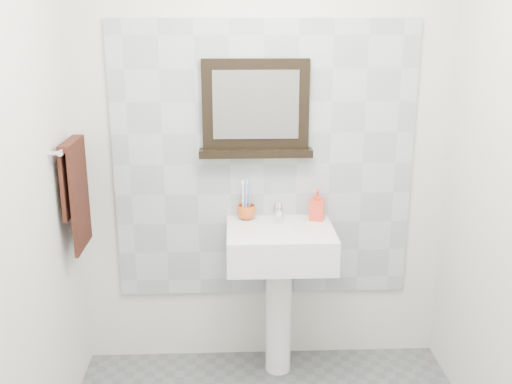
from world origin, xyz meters
TOP-DOWN VIEW (x-y plane):
  - back_wall at (0.00, 1.10)m, footprint 2.00×0.01m
  - splashback at (0.00, 1.09)m, footprint 1.60×0.02m
  - pedestal_sink at (0.08, 0.87)m, footprint 0.55×0.44m
  - toothbrush_cup at (-0.10, 1.02)m, footprint 0.11×0.11m
  - toothbrushes at (-0.10, 1.02)m, footprint 0.05×0.04m
  - soap_dispenser at (0.28, 1.00)m, footprint 0.10×0.10m
  - framed_mirror at (-0.04, 1.06)m, footprint 0.59×0.11m
  - towel_bar at (-0.95, 0.84)m, footprint 0.07×0.40m
  - hand_towel at (-0.94, 0.84)m, footprint 0.06×0.30m

SIDE VIEW (x-z plane):
  - pedestal_sink at x=0.08m, z-range 0.20..1.16m
  - toothbrush_cup at x=-0.10m, z-range 0.86..0.94m
  - soap_dispenser at x=0.28m, z-range 0.86..1.03m
  - toothbrushes at x=-0.10m, z-range 0.88..1.09m
  - hand_towel at x=-0.94m, z-range 0.83..1.38m
  - splashback at x=0.00m, z-range 0.40..1.90m
  - back_wall at x=0.00m, z-range 0.00..2.50m
  - towel_bar at x=-0.95m, z-range 1.30..1.33m
  - framed_mirror at x=-0.04m, z-range 1.19..1.69m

